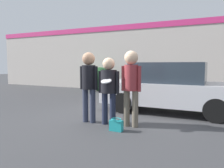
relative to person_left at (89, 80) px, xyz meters
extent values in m
plane|color=#3F3F42|center=(0.37, 0.39, -1.10)|extent=(56.00, 56.00, 0.00)
cube|color=beige|center=(0.37, 7.00, 0.78)|extent=(24.00, 0.18, 3.77)
cube|color=#E0337A|center=(0.37, 6.89, 2.52)|extent=(24.00, 0.04, 0.30)
cylinder|color=#2D3347|center=(-0.11, 0.00, -0.67)|extent=(0.15, 0.15, 0.87)
cylinder|color=#2D3347|center=(0.11, 0.00, -0.67)|extent=(0.15, 0.15, 0.87)
cylinder|color=black|center=(0.00, 0.00, 0.08)|extent=(0.35, 0.35, 0.62)
cylinder|color=black|center=(-0.22, 0.00, 0.06)|extent=(0.09, 0.09, 0.60)
cylinder|color=black|center=(0.22, 0.00, 0.06)|extent=(0.09, 0.09, 0.60)
sphere|color=tan|center=(0.00, 0.00, 0.55)|extent=(0.33, 0.33, 0.33)
cylinder|color=#1E2338|center=(0.45, 0.02, -0.70)|extent=(0.15, 0.15, 0.81)
cylinder|color=#1E2338|center=(0.67, 0.02, -0.70)|extent=(0.15, 0.15, 0.81)
cylinder|color=black|center=(0.56, 0.02, -0.01)|extent=(0.40, 0.40, 0.57)
cylinder|color=black|center=(0.32, 0.02, -0.03)|extent=(0.09, 0.09, 0.55)
cylinder|color=black|center=(0.80, 0.02, -0.03)|extent=(0.09, 0.09, 0.55)
sphere|color=#DBB28E|center=(0.56, 0.02, 0.42)|extent=(0.30, 0.30, 0.30)
cylinder|color=white|center=(0.64, -0.25, 0.02)|extent=(0.25, 0.25, 0.10)
cylinder|color=#665B4C|center=(1.02, 0.10, -0.66)|extent=(0.15, 0.15, 0.88)
cylinder|color=#665B4C|center=(1.24, 0.10, -0.66)|extent=(0.15, 0.15, 0.88)
cylinder|color=maroon|center=(1.13, 0.10, 0.09)|extent=(0.33, 0.33, 0.62)
cylinder|color=maroon|center=(0.92, 0.10, 0.07)|extent=(0.09, 0.09, 0.61)
cylinder|color=maroon|center=(1.33, 0.10, 0.07)|extent=(0.09, 0.09, 0.61)
sphere|color=#DBB28E|center=(1.13, 0.10, 0.57)|extent=(0.33, 0.33, 0.33)
cube|color=silver|center=(1.69, 2.16, -0.49)|extent=(4.20, 1.76, 0.68)
cube|color=#28333D|center=(1.60, 2.16, 0.16)|extent=(2.19, 1.51, 0.62)
cylinder|color=black|center=(2.99, 2.94, -0.78)|extent=(0.64, 0.22, 0.64)
cylinder|color=black|center=(2.99, 1.38, -0.78)|extent=(0.64, 0.22, 0.64)
cylinder|color=black|center=(0.38, 2.94, -0.78)|extent=(0.64, 0.22, 0.64)
cylinder|color=black|center=(0.38, 1.38, -0.78)|extent=(0.64, 0.22, 0.64)
sphere|color=#285B2D|center=(-3.05, 6.13, -0.42)|extent=(1.36, 1.36, 1.36)
cube|color=teal|center=(0.96, -0.39, -0.98)|extent=(0.30, 0.14, 0.24)
torus|color=teal|center=(0.96, -0.39, -0.83)|extent=(0.23, 0.23, 0.02)
camera|label=1|loc=(2.98, -4.80, 0.41)|focal=35.00mm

